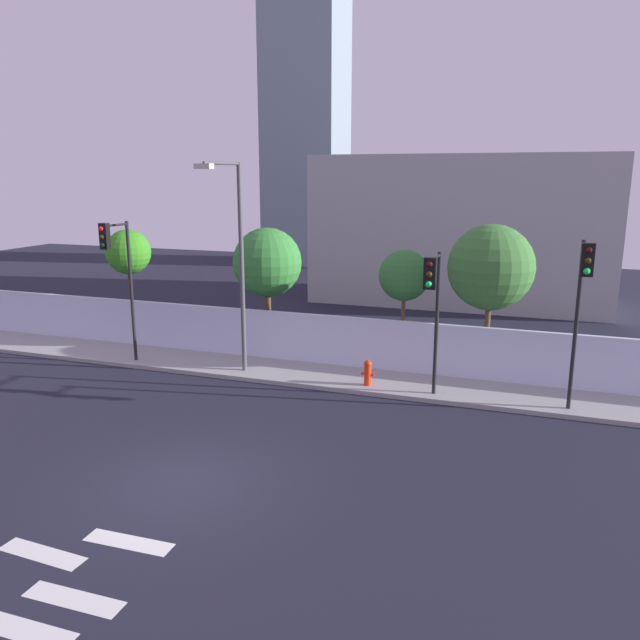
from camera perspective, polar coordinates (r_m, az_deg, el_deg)
The scene contains 15 objects.
ground_plane at distance 15.11m, azimuth -12.45°, elevation -14.36°, with size 80.00×80.00×0.00m, color #1E1E2C.
sidewalk at distance 21.90m, azimuth -1.18°, elevation -5.01°, with size 36.00×2.40×0.15m, color #969696.
perimeter_wall at distance 22.79m, azimuth -0.06°, elevation -1.73°, with size 36.00×0.18×1.80m, color silver.
crosswalk_marking at distance 12.27m, azimuth -22.74°, elevation -22.18°, with size 3.59×3.89×0.01m.
traffic_light_left at distance 18.69m, azimuth 22.81°, elevation 2.42°, with size 0.35×1.12×4.98m.
traffic_light_center at distance 18.58m, azimuth 10.30°, elevation 2.23°, with size 0.35×1.70×4.49m.
traffic_light_right at distance 23.19m, azimuth -18.00°, elevation 5.00°, with size 0.39×1.33×5.14m.
street_lamp_curbside at distance 21.21m, azimuth -7.62°, elevation 6.16°, with size 0.68×2.04×7.15m.
fire_hydrant at distance 20.53m, azimuth 4.39°, elevation -4.73°, with size 0.44×0.26×0.86m.
roadside_tree_leftmost at distance 27.66m, azimuth -17.12°, elevation 5.91°, with size 1.89×1.89×4.67m.
roadside_tree_midleft at distance 24.46m, azimuth -4.84°, elevation 5.24°, with size 2.70×2.70×4.92m.
roadside_tree_midright at distance 22.85m, azimuth 7.71°, elevation 4.02°, with size 1.87×1.87×4.27m.
roadside_tree_rightmost at distance 22.38m, azimuth 15.34°, elevation 4.64°, with size 2.98×2.98×5.27m.
low_building_distant at distance 35.14m, azimuth 12.73°, elevation 8.03°, with size 15.60×6.00×7.92m, color #A8A8A8.
tower_on_skyline at distance 50.58m, azimuth -1.32°, elevation 22.29°, with size 5.74×5.00×29.87m, color gray.
Camera 1 is at (7.28, -11.29, 6.90)m, focal length 35.02 mm.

